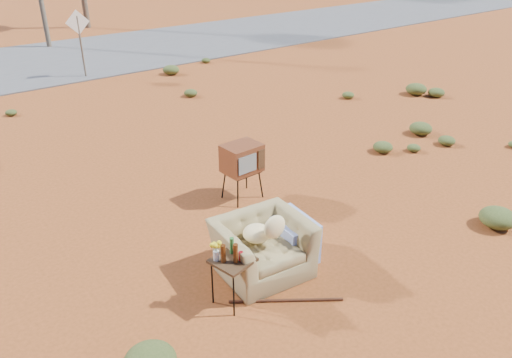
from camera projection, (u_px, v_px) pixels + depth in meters
ground at (282, 263)px, 7.55m from camera, size 140.00×140.00×0.00m
highway at (15, 66)px, 18.13m from camera, size 140.00×7.00×0.04m
armchair at (268, 239)px, 7.21m from camera, size 1.59×0.97×1.11m
tv_unit at (242, 159)px, 9.01m from camera, size 0.69×0.57×1.07m
side_table at (229, 258)px, 6.45m from camera, size 0.57×0.57×0.99m
rusty_bar at (286, 300)px, 6.77m from camera, size 1.29×0.94×0.04m
road_sign at (79, 32)px, 16.16m from camera, size 0.78×0.06×2.19m
scrub_patch at (111, 169)px, 10.15m from camera, size 17.49×8.07×0.33m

